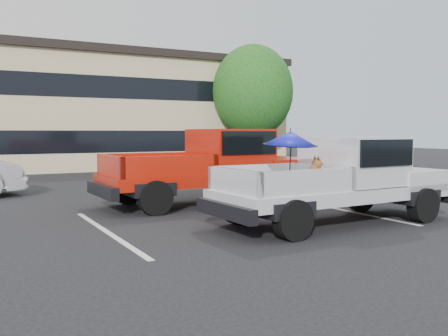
{
  "coord_description": "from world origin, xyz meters",
  "views": [
    {
      "loc": [
        -5.6,
        -7.65,
        1.98
      ],
      "look_at": [
        -1.15,
        0.57,
        1.3
      ],
      "focal_mm": 40.0,
      "sensor_mm": 36.0,
      "label": 1
    }
  ],
  "objects": [
    {
      "name": "tree_right",
      "position": [
        9.0,
        16.0,
        4.21
      ],
      "size": [
        4.46,
        4.46,
        6.78
      ],
      "color": "#332114",
      "rests_on": "ground"
    },
    {
      "name": "red_pickup",
      "position": [
        0.98,
        4.51,
        1.12
      ],
      "size": [
        6.27,
        2.41,
        2.06
      ],
      "rotation": [
        0.0,
        0.0,
        0.02
      ],
      "color": "black",
      "rests_on": "ground"
    },
    {
      "name": "silver_pickup",
      "position": [
        1.9,
        0.64,
        1.05
      ],
      "size": [
        5.76,
        2.29,
        2.06
      ],
      "rotation": [
        0.0,
        0.0,
        0.04
      ],
      "color": "black",
      "rests_on": "ground"
    },
    {
      "name": "ground",
      "position": [
        0.0,
        0.0,
        0.0
      ],
      "size": [
        90.0,
        90.0,
        0.0
      ],
      "primitive_type": "plane",
      "color": "black",
      "rests_on": "ground"
    },
    {
      "name": "tree_back",
      "position": [
        6.0,
        24.0,
        4.41
      ],
      "size": [
        4.68,
        4.68,
        7.11
      ],
      "color": "#332114",
      "rests_on": "ground"
    },
    {
      "name": "stripe_left",
      "position": [
        -3.0,
        2.0,
        0.0
      ],
      "size": [
        0.12,
        5.0,
        0.01
      ],
      "primitive_type": "cube",
      "color": "silver",
      "rests_on": "ground"
    },
    {
      "name": "motel_building",
      "position": [
        2.0,
        20.99,
        3.21
      ],
      "size": [
        20.4,
        8.4,
        6.3
      ],
      "color": "#CAB887",
      "rests_on": "ground"
    },
    {
      "name": "stripe_right",
      "position": [
        3.0,
        2.0,
        0.0
      ],
      "size": [
        0.12,
        5.0,
        0.01
      ],
      "primitive_type": "cube",
      "color": "silver",
      "rests_on": "ground"
    }
  ]
}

